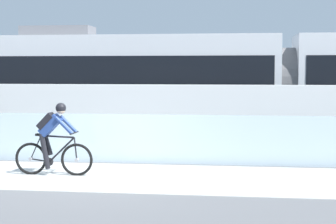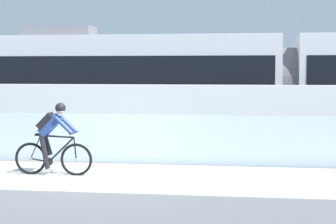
# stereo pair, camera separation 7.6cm
# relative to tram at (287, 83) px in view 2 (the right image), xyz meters

# --- Properties ---
(ground_plane) EXTENTS (200.00, 200.00, 0.00)m
(ground_plane) POSITION_rel_tram_xyz_m (-4.61, -6.85, -1.89)
(ground_plane) COLOR slate
(bike_path_deck) EXTENTS (32.00, 3.20, 0.01)m
(bike_path_deck) POSITION_rel_tram_xyz_m (-4.61, -6.85, -1.89)
(bike_path_deck) COLOR beige
(bike_path_deck) RESTS_ON ground
(glass_parapet) EXTENTS (32.00, 0.05, 1.22)m
(glass_parapet) POSITION_rel_tram_xyz_m (-4.61, -5.00, -1.28)
(glass_parapet) COLOR silver
(glass_parapet) RESTS_ON ground
(concrete_barrier_wall) EXTENTS (32.00, 0.36, 1.91)m
(concrete_barrier_wall) POSITION_rel_tram_xyz_m (-4.61, -3.20, -0.94)
(concrete_barrier_wall) COLOR white
(concrete_barrier_wall) RESTS_ON ground
(tram_rail_near) EXTENTS (32.00, 0.08, 0.01)m
(tram_rail_near) POSITION_rel_tram_xyz_m (-4.61, -0.72, -1.89)
(tram_rail_near) COLOR #595654
(tram_rail_near) RESTS_ON ground
(tram_rail_far) EXTENTS (32.00, 0.08, 0.01)m
(tram_rail_far) POSITION_rel_tram_xyz_m (-4.61, 0.72, -1.89)
(tram_rail_far) COLOR #595654
(tram_rail_far) RESTS_ON ground
(tram) EXTENTS (22.56, 2.54, 3.81)m
(tram) POSITION_rel_tram_xyz_m (0.00, 0.00, 0.00)
(tram) COLOR silver
(tram) RESTS_ON ground
(cyclist_on_bike) EXTENTS (1.77, 0.58, 1.61)m
(cyclist_on_bike) POSITION_rel_tram_xyz_m (-5.57, -6.85, -1.09)
(cyclist_on_bike) COLOR black
(cyclist_on_bike) RESTS_ON ground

